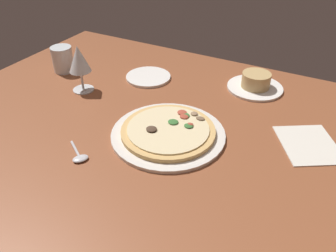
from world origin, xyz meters
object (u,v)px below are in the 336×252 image
at_px(ramekin_on_saucer, 256,83).
at_px(paper_menu, 309,144).
at_px(wine_glass_far, 79,60).
at_px(water_glass, 63,61).
at_px(pizza_main, 167,132).
at_px(spoon, 79,156).
at_px(side_plate, 148,77).

relative_size(ramekin_on_saucer, paper_menu, 1.09).
bearing_deg(ramekin_on_saucer, wine_glass_far, -150.62).
relative_size(wine_glass_far, water_glass, 1.69).
bearing_deg(pizza_main, spoon, -128.06).
distance_m(water_glass, paper_menu, 0.88).
height_order(side_plate, spoon, spoon).
distance_m(ramekin_on_saucer, water_glass, 0.69).
xyz_separation_m(wine_glass_far, spoon, (0.22, -0.28, -0.10)).
bearing_deg(ramekin_on_saucer, paper_menu, -47.48).
bearing_deg(water_glass, ramekin_on_saucer, 16.81).
bearing_deg(wine_glass_far, paper_menu, 3.80).
height_order(water_glass, paper_menu, water_glass).
distance_m(ramekin_on_saucer, spoon, 0.63).
distance_m(pizza_main, water_glass, 0.56).
relative_size(water_glass, spoon, 1.00).
bearing_deg(paper_menu, wine_glass_far, 152.33).
height_order(pizza_main, side_plate, pizza_main).
distance_m(wine_glass_far, paper_menu, 0.73).
bearing_deg(ramekin_on_saucer, pizza_main, -109.61).
bearing_deg(pizza_main, wine_glass_far, 165.99).
distance_m(wine_glass_far, side_plate, 0.25).
height_order(wine_glass_far, paper_menu, wine_glass_far).
distance_m(wine_glass_far, spoon, 0.37).
bearing_deg(spoon, side_plate, 99.26).
bearing_deg(ramekin_on_saucer, water_glass, -163.19).
bearing_deg(spoon, pizza_main, 51.94).
xyz_separation_m(water_glass, paper_menu, (0.88, -0.04, -0.04)).
height_order(wine_glass_far, side_plate, wine_glass_far).
bearing_deg(wine_glass_far, ramekin_on_saucer, 29.38).
distance_m(water_glass, side_plate, 0.32).
relative_size(wine_glass_far, side_plate, 0.98).
height_order(pizza_main, paper_menu, pizza_main).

